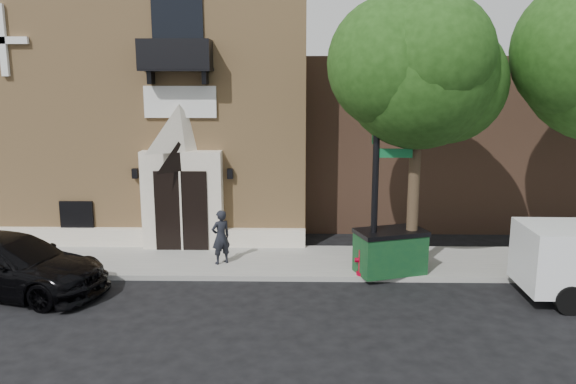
% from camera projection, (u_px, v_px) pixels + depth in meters
% --- Properties ---
extents(ground, '(120.00, 120.00, 0.00)m').
position_uv_depth(ground, '(200.00, 281.00, 15.89)').
color(ground, black).
rests_on(ground, ground).
extents(sidewalk, '(42.00, 3.00, 0.15)m').
position_uv_depth(sidewalk, '(241.00, 262.00, 17.32)').
color(sidewalk, gray).
rests_on(sidewalk, ground).
extents(church, '(12.20, 11.01, 9.30)m').
position_uv_depth(church, '(157.00, 103.00, 22.82)').
color(church, tan).
rests_on(church, ground).
extents(neighbour_building, '(18.00, 8.00, 6.40)m').
position_uv_depth(neighbour_building, '(516.00, 137.00, 23.84)').
color(neighbour_building, brown).
rests_on(neighbour_building, ground).
extents(street_tree_left, '(4.97, 4.38, 7.77)m').
position_uv_depth(street_tree_left, '(421.00, 69.00, 14.95)').
color(street_tree_left, '#38281C').
rests_on(street_tree_left, sidewalk).
extents(black_sedan, '(5.69, 3.41, 1.54)m').
position_uv_depth(black_sedan, '(11.00, 265.00, 14.92)').
color(black_sedan, black).
rests_on(black_sedan, ground).
extents(street_sign, '(1.07, 1.07, 6.75)m').
position_uv_depth(street_sign, '(377.00, 156.00, 15.30)').
color(street_sign, black).
rests_on(street_sign, sidewalk).
extents(fire_hydrant, '(0.49, 0.39, 0.86)m').
position_uv_depth(fire_hydrant, '(363.00, 260.00, 15.88)').
color(fire_hydrant, maroon).
rests_on(fire_hydrant, sidewalk).
extents(dumpster, '(2.18, 1.64, 1.26)m').
position_uv_depth(dumpster, '(390.00, 251.00, 16.03)').
color(dumpster, '#103B1E').
rests_on(dumpster, sidewalk).
extents(planter, '(0.69, 0.63, 0.66)m').
position_uv_depth(planter, '(181.00, 238.00, 18.43)').
color(planter, '#4E622B').
rests_on(planter, sidewalk).
extents(pedestrian_near, '(0.72, 0.67, 1.65)m').
position_uv_depth(pedestrian_near, '(221.00, 237.00, 16.78)').
color(pedestrian_near, black).
rests_on(pedestrian_near, sidewalk).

